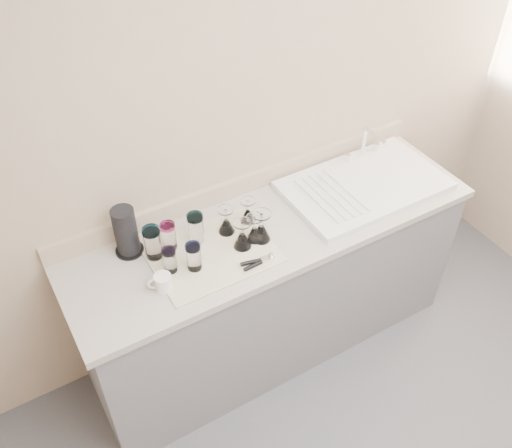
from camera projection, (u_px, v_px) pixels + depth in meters
counter_unit at (272, 286)px, 3.04m from camera, size 2.06×0.62×0.90m
sink_unit at (364, 185)px, 2.94m from camera, size 0.82×0.50×0.22m
dish_towel at (212, 254)px, 2.59m from camera, size 0.55×0.42×0.01m
tumbler_teal at (153, 242)px, 2.52m from camera, size 0.08×0.08×0.16m
tumbler_cyan at (169, 236)px, 2.57m from camera, size 0.07×0.07×0.14m
tumbler_purple at (196, 228)px, 2.60m from camera, size 0.08×0.08×0.15m
tumbler_magenta at (170, 260)px, 2.47m from camera, size 0.06×0.06×0.12m
tumbler_blue at (194, 256)px, 2.47m from camera, size 0.07×0.07×0.14m
goblet_back_left at (226, 224)px, 2.66m from camera, size 0.08×0.08×0.14m
goblet_back_right at (248, 214)px, 2.72m from camera, size 0.07×0.07×0.13m
goblet_front_left at (242, 238)px, 2.59m from camera, size 0.08×0.08×0.15m
goblet_front_right at (254, 232)px, 2.62m from camera, size 0.08×0.08×0.14m
goblet_extra at (261, 230)px, 2.62m from camera, size 0.09×0.09×0.16m
can_opener at (258, 262)px, 2.53m from camera, size 0.15×0.06×0.02m
white_mug at (163, 282)px, 2.41m from camera, size 0.11×0.09×0.08m
paper_towel_roll at (126, 232)px, 2.53m from camera, size 0.13×0.13×0.24m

